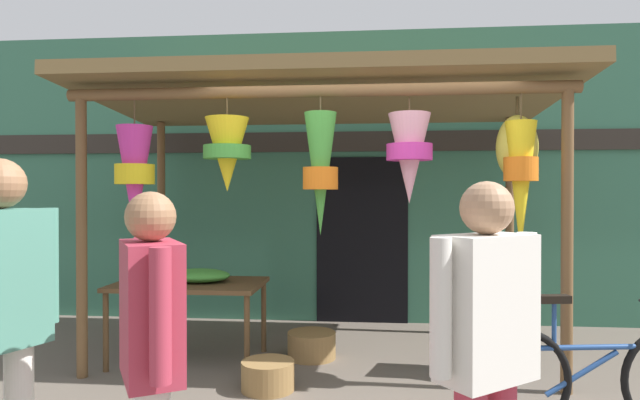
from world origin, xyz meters
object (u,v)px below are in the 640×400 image
Objects in this scene: customer_foreground at (0,311)px; parked_bicycle at (596,378)px; vendor_in_orange at (151,344)px; display_table at (189,290)px; wicker_basket_by_table at (268,375)px; shopper_by_bananas at (486,343)px; folding_chair at (474,317)px; flower_heap_on_table at (200,275)px; wicker_basket_spare at (312,345)px.

parked_bicycle is at bearing 23.38° from customer_foreground.
vendor_in_orange is at bearing -148.30° from parked_bicycle.
vendor_in_orange reaches higher than display_table.
wicker_basket_by_table is 0.26× the size of shopper_by_bananas.
wicker_basket_by_table is (-1.69, -0.51, -0.39)m from folding_chair.
shopper_by_bananas reaches higher than folding_chair.
shopper_by_bananas is at bearing -1.78° from customer_foreground.
wicker_basket_by_table is at bearing -37.55° from display_table.
customer_foreground reaches higher than flower_heap_on_table.
wicker_basket_by_table is 2.49m from shopper_by_bananas.
wicker_basket_by_table is at bearing -106.41° from wicker_basket_spare.
parked_bicycle is 1.08× the size of shopper_by_bananas.
shopper_by_bananas is at bearing -70.03° from wicker_basket_spare.
vendor_in_orange reaches higher than parked_bicycle.
parked_bicycle is 1.01× the size of customer_foreground.
flower_heap_on_table is (0.10, 0.01, 0.13)m from display_table.
display_table is at bearing 159.18° from parked_bicycle.
customer_foreground is 2.16m from shopper_by_bananas.
folding_chair is 0.48× the size of parked_bicycle.
customer_foreground is at bearing -114.85° from wicker_basket_by_table.
parked_bicycle is (3.05, -1.21, -0.45)m from flower_heap_on_table.
wicker_basket_by_table is 0.24× the size of parked_bicycle.
customer_foreground reaches higher than wicker_basket_by_table.
shopper_by_bananas is (1.03, -2.83, 0.82)m from wicker_basket_spare.
customer_foreground is (-2.57, -2.41, 0.52)m from folding_chair.
display_table is 3.21× the size of wicker_basket_by_table.
folding_chair reaches higher than wicker_basket_spare.
folding_chair is at bearing 43.16° from customer_foreground.
folding_chair is 0.54× the size of vendor_in_orange.
folding_chair is at bearing 80.61° from shopper_by_bananas.
parked_bicycle is (0.59, -1.04, -0.16)m from folding_chair.
flower_heap_on_table is 1.28× the size of wicker_basket_spare.
customer_foreground is (-0.76, 0.11, 0.10)m from vendor_in_orange.
shopper_by_bananas is (-0.41, -2.48, 0.44)m from folding_chair.
display_table reaches higher than wicker_basket_spare.
flower_heap_on_table is 3.31m from parked_bicycle.
wicker_basket_spare is 0.29× the size of vendor_in_orange.
flower_heap_on_table is 0.34× the size of customer_foreground.
display_table is at bearing 176.56° from folding_chair.
wicker_basket_by_table is 0.25× the size of customer_foreground.
shopper_by_bananas is at bearing -99.39° from folding_chair.
parked_bicycle is (2.28, -0.53, 0.23)m from wicker_basket_by_table.
flower_heap_on_table is at bearing -169.67° from wicker_basket_spare.
wicker_basket_spare is (0.25, 0.86, 0.01)m from wicker_basket_by_table.
customer_foreground reaches higher than parked_bicycle.
folding_chair is 2.55m from shopper_by_bananas.
flower_heap_on_table is 2.48m from folding_chair.
customer_foreground is at bearing -136.84° from folding_chair.
parked_bicycle is at bearing 31.70° from vendor_in_orange.
flower_heap_on_table reaches higher than wicker_basket_by_table.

